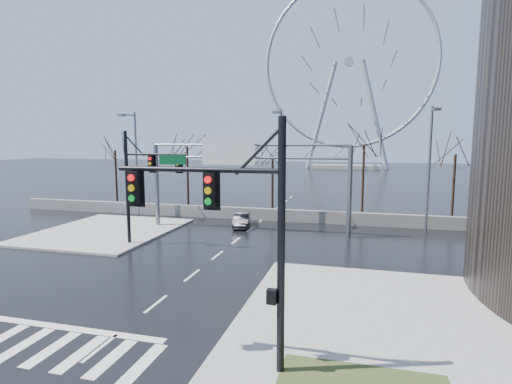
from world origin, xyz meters
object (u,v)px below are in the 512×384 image
(signal_mast_far, at_px, (141,177))
(ferris_wheel, at_px, (349,69))
(signal_mast_near, at_px, (238,220))
(car, at_px, (241,220))
(sign_gantry, at_px, (242,168))

(signal_mast_far, height_order, ferris_wheel, ferris_wheel)
(signal_mast_near, bearing_deg, car, 106.50)
(signal_mast_far, xyz_separation_m, ferris_wheel, (10.87, 86.04, 21.30))
(ferris_wheel, bearing_deg, sign_gantry, -93.84)
(signal_mast_near, height_order, ferris_wheel, ferris_wheel)
(ferris_wheel, bearing_deg, signal_mast_far, -97.20)
(car, bearing_deg, ferris_wheel, 72.63)
(car, bearing_deg, signal_mast_far, -135.04)
(signal_mast_far, distance_m, sign_gantry, 8.14)
(signal_mast_near, distance_m, sign_gantry, 19.79)
(signal_mast_near, distance_m, car, 22.06)
(sign_gantry, xyz_separation_m, car, (-0.63, 1.76, -4.56))
(signal_mast_near, relative_size, ferris_wheel, 0.16)
(ferris_wheel, bearing_deg, signal_mast_near, -89.92)
(signal_mast_far, bearing_deg, signal_mast_near, -49.74)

